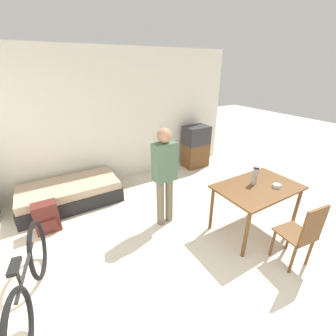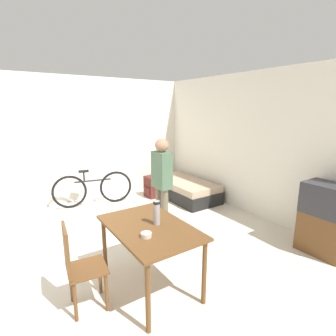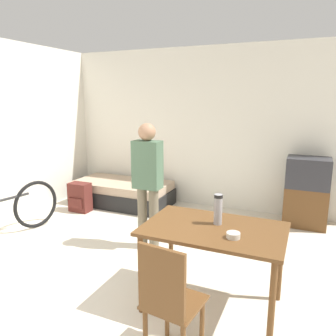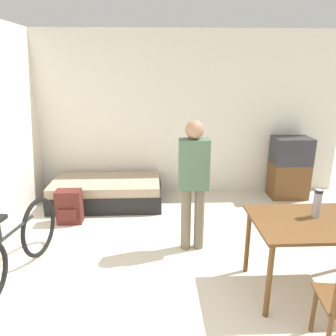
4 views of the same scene
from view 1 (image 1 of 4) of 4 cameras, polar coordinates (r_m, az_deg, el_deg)
ground_plane at (r=2.84m, az=22.85°, el=-34.54°), size 20.00×20.00×0.00m
wall_back at (r=4.86m, az=-13.35°, el=12.06°), size 5.58×0.06×2.70m
daybed at (r=4.54m, az=-23.55°, el=-5.97°), size 1.74×0.88×0.41m
tv at (r=5.64m, az=7.05°, el=5.48°), size 0.60×0.43×1.03m
dining_table at (r=3.56m, az=21.70°, el=-5.61°), size 1.22×0.79×0.76m
wooden_chair at (r=3.25m, az=31.00°, el=-14.02°), size 0.43×0.43×0.93m
bicycle at (r=2.91m, az=-31.67°, el=-23.47°), size 0.37×1.63×0.78m
person_standing at (r=3.34m, az=-0.87°, el=-0.99°), size 0.34×0.21×1.58m
thermos_flask at (r=3.50m, az=21.29°, el=-1.52°), size 0.08×0.08×0.28m
mate_bowl at (r=3.58m, az=25.90°, el=-4.07°), size 0.11×0.11×0.05m
backpack at (r=3.97m, az=-28.42°, el=-10.97°), size 0.35×0.24×0.49m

